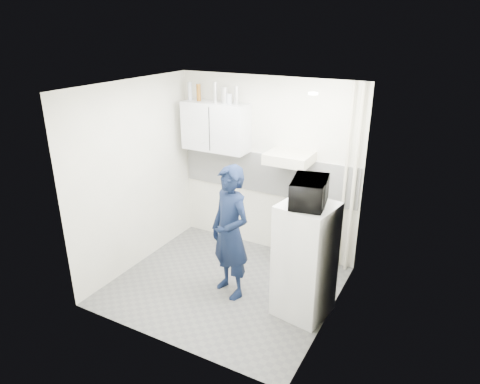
% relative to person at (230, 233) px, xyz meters
% --- Properties ---
extents(floor, '(2.80, 2.80, 0.00)m').
position_rel_person_xyz_m(floor, '(-0.14, 0.08, -0.86)').
color(floor, '#5F605C').
rests_on(floor, ground).
extents(ceiling, '(2.80, 2.80, 0.00)m').
position_rel_person_xyz_m(ceiling, '(-0.14, 0.08, 1.74)').
color(ceiling, white).
rests_on(ceiling, wall_back).
extents(wall_back, '(2.80, 0.00, 2.80)m').
position_rel_person_xyz_m(wall_back, '(-0.14, 1.33, 0.44)').
color(wall_back, white).
rests_on(wall_back, floor).
extents(wall_left, '(0.00, 2.60, 2.60)m').
position_rel_person_xyz_m(wall_left, '(-1.54, 0.08, 0.44)').
color(wall_left, white).
rests_on(wall_left, floor).
extents(wall_right, '(0.00, 2.60, 2.60)m').
position_rel_person_xyz_m(wall_right, '(1.26, 0.08, 0.44)').
color(wall_right, white).
rests_on(wall_right, floor).
extents(person, '(0.74, 0.63, 1.72)m').
position_rel_person_xyz_m(person, '(0.00, 0.00, 0.00)').
color(person, black).
rests_on(person, floor).
extents(stove, '(0.54, 0.54, 0.86)m').
position_rel_person_xyz_m(stove, '(0.49, 1.08, -0.43)').
color(stove, beige).
rests_on(stove, floor).
extents(fridge, '(0.67, 0.67, 1.40)m').
position_rel_person_xyz_m(fridge, '(0.96, 0.07, -0.16)').
color(fridge, silver).
rests_on(fridge, floor).
extents(stove_top, '(0.52, 0.52, 0.03)m').
position_rel_person_xyz_m(stove_top, '(0.49, 1.08, 0.02)').
color(stove_top, black).
rests_on(stove_top, stove).
extents(saucepan, '(0.20, 0.20, 0.11)m').
position_rel_person_xyz_m(saucepan, '(0.52, 1.16, 0.09)').
color(saucepan, silver).
rests_on(saucepan, stove_top).
extents(microwave, '(0.60, 0.46, 0.30)m').
position_rel_person_xyz_m(microwave, '(0.96, 0.07, 0.70)').
color(microwave, black).
rests_on(microwave, fridge).
extents(bottle_a, '(0.06, 0.06, 0.26)m').
position_rel_person_xyz_m(bottle_a, '(-1.32, 1.16, 1.47)').
color(bottle_a, '#B2B7BC').
rests_on(bottle_a, upper_cabinet).
extents(bottle_b, '(0.06, 0.06, 0.24)m').
position_rel_person_xyz_m(bottle_b, '(-1.17, 1.16, 1.46)').
color(bottle_b, brown).
rests_on(bottle_b, upper_cabinet).
extents(bottle_d, '(0.06, 0.06, 0.29)m').
position_rel_person_xyz_m(bottle_d, '(-0.89, 1.16, 1.48)').
color(bottle_d, silver).
rests_on(bottle_d, upper_cabinet).
extents(canister_a, '(0.09, 0.09, 0.23)m').
position_rel_person_xyz_m(canister_a, '(-0.74, 1.16, 1.46)').
color(canister_a, silver).
rests_on(canister_a, upper_cabinet).
extents(canister_b, '(0.07, 0.07, 0.14)m').
position_rel_person_xyz_m(canister_b, '(-0.66, 1.16, 1.41)').
color(canister_b, '#B2B7BC').
rests_on(canister_b, upper_cabinet).
extents(bottle_e, '(0.06, 0.06, 0.25)m').
position_rel_person_xyz_m(bottle_e, '(-0.55, 1.16, 1.47)').
color(bottle_e, silver).
rests_on(bottle_e, upper_cabinet).
extents(upper_cabinet, '(1.00, 0.35, 0.70)m').
position_rel_person_xyz_m(upper_cabinet, '(-0.89, 1.16, 0.99)').
color(upper_cabinet, silver).
rests_on(upper_cabinet, wall_back).
extents(range_hood, '(0.60, 0.50, 0.14)m').
position_rel_person_xyz_m(range_hood, '(0.31, 1.08, 0.71)').
color(range_hood, beige).
rests_on(range_hood, wall_back).
extents(backsplash, '(2.74, 0.03, 0.60)m').
position_rel_person_xyz_m(backsplash, '(-0.14, 1.32, 0.34)').
color(backsplash, white).
rests_on(backsplash, wall_back).
extents(pipe_a, '(0.05, 0.05, 2.60)m').
position_rel_person_xyz_m(pipe_a, '(1.16, 1.25, 0.44)').
color(pipe_a, beige).
rests_on(pipe_a, floor).
extents(pipe_b, '(0.04, 0.04, 2.60)m').
position_rel_person_xyz_m(pipe_b, '(1.04, 1.25, 0.44)').
color(pipe_b, beige).
rests_on(pipe_b, floor).
extents(ceiling_spot_fixture, '(0.10, 0.10, 0.02)m').
position_rel_person_xyz_m(ceiling_spot_fixture, '(0.86, 0.28, 1.71)').
color(ceiling_spot_fixture, white).
rests_on(ceiling_spot_fixture, ceiling).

